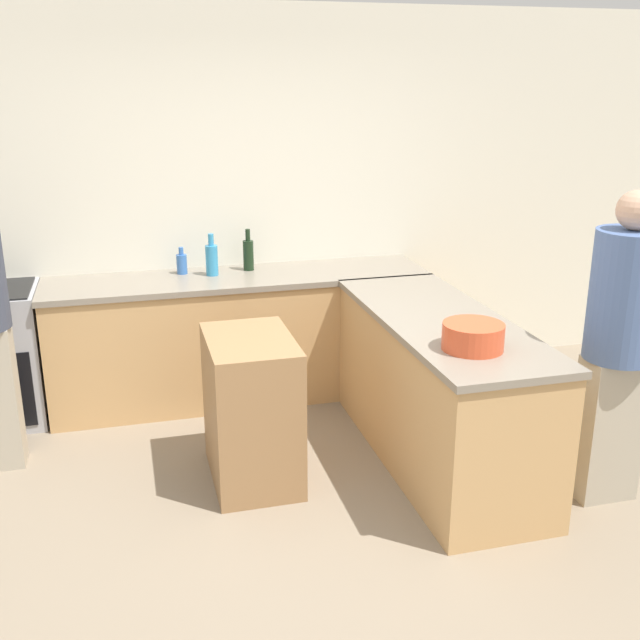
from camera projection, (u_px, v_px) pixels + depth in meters
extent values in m
plane|color=gray|center=(303.00, 541.00, 3.75)|extent=(14.00, 14.00, 0.00)
cube|color=silver|center=(229.00, 203.00, 5.36)|extent=(8.00, 0.06, 2.70)
cube|color=tan|center=(240.00, 339.00, 5.34)|extent=(2.62, 0.62, 0.86)
cube|color=gray|center=(238.00, 278.00, 5.20)|extent=(2.65, 0.65, 0.04)
cube|color=tan|center=(438.00, 393.00, 4.43)|extent=(0.66, 1.87, 0.86)
cube|color=gray|center=(442.00, 321.00, 4.29)|extent=(0.69, 1.90, 0.04)
cube|color=#997047|center=(252.00, 409.00, 4.22)|extent=(0.47, 0.70, 0.85)
cylinder|color=#DB512D|center=(473.00, 336.00, 3.77)|extent=(0.31, 0.31, 0.14)
cylinder|color=black|center=(248.00, 255.00, 5.30)|extent=(0.07, 0.07, 0.21)
cylinder|color=black|center=(248.00, 235.00, 5.26)|extent=(0.03, 0.03, 0.08)
cylinder|color=#338CBF|center=(212.00, 260.00, 5.16)|extent=(0.08, 0.08, 0.21)
cylinder|color=#338CBF|center=(211.00, 240.00, 5.12)|extent=(0.04, 0.04, 0.08)
cylinder|color=#386BB7|center=(182.00, 264.00, 5.21)|extent=(0.07, 0.07, 0.14)
cylinder|color=#386BB7|center=(181.00, 251.00, 5.19)|extent=(0.03, 0.03, 0.05)
cube|color=#ADA38E|center=(608.00, 428.00, 4.04)|extent=(0.33, 0.20, 0.81)
cylinder|color=#4C6699|center=(625.00, 296.00, 3.81)|extent=(0.36, 0.36, 0.68)
sphere|color=tan|center=(637.00, 210.00, 3.67)|extent=(0.20, 0.20, 0.20)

